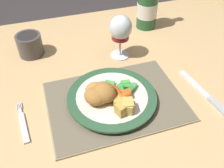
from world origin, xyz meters
TOP-DOWN VIEW (x-y plane):
  - dining_table at (0.00, 0.00)m, footprint 1.38×0.88m
  - placemat at (-0.02, -0.09)m, footprint 0.36×0.26m
  - dinner_plate at (-0.03, -0.09)m, footprint 0.24×0.24m
  - breaded_croquettes at (-0.06, -0.09)m, footprint 0.10×0.09m
  - green_beans_pile at (0.01, -0.07)m, footprint 0.09×0.08m
  - glazed_carrots at (-0.01, -0.11)m, footprint 0.05×0.08m
  - fork at (-0.26, -0.10)m, footprint 0.03×0.14m
  - table_knife at (0.23, -0.15)m, footprint 0.04×0.20m
  - wine_glass at (0.06, 0.11)m, footprint 0.07×0.07m
  - bottle at (0.22, 0.26)m, footprint 0.08×0.08m
  - roast_potatoes at (-0.01, -0.15)m, footprint 0.05×0.06m
  - drinking_cup at (-0.22, 0.21)m, footprint 0.08×0.08m

SIDE VIEW (x-z plane):
  - dining_table at x=0.00m, z-range 0.28..1.02m
  - fork at x=-0.26m, z-range 0.74..0.75m
  - table_knife at x=0.23m, z-range 0.74..0.75m
  - placemat at x=-0.02m, z-range 0.74..0.75m
  - dinner_plate at x=-0.03m, z-range 0.75..0.77m
  - green_beans_pile at x=0.01m, z-range 0.77..0.78m
  - glazed_carrots at x=-0.01m, z-range 0.77..0.79m
  - drinking_cup at x=-0.22m, z-range 0.74..0.81m
  - roast_potatoes at x=-0.01m, z-range 0.76..0.80m
  - breaded_croquettes at x=-0.06m, z-range 0.76..0.81m
  - bottle at x=0.22m, z-range 0.70..0.97m
  - wine_glass at x=0.06m, z-range 0.77..0.91m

